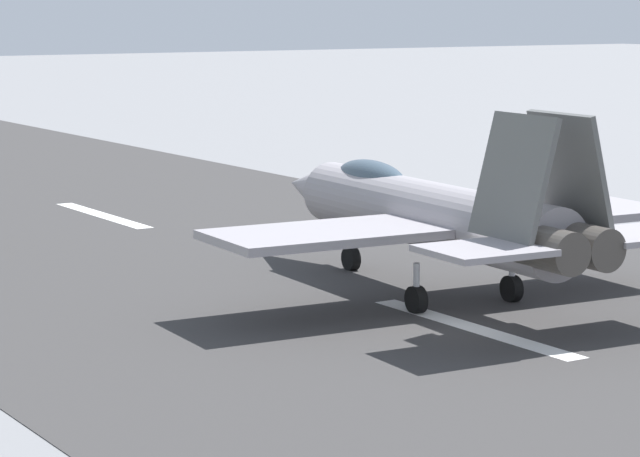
% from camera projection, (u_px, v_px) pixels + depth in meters
% --- Properties ---
extents(ground_plane, '(400.00, 400.00, 0.00)m').
position_uv_depth(ground_plane, '(489.00, 334.00, 36.33)').
color(ground_plane, slate).
extents(runway_strip, '(240.00, 26.00, 0.02)m').
position_uv_depth(runway_strip, '(490.00, 333.00, 36.32)').
color(runway_strip, '#373535').
rests_on(runway_strip, ground).
extents(fighter_jet, '(16.19, 14.39, 5.64)m').
position_uv_depth(fighter_jet, '(431.00, 213.00, 40.64)').
color(fighter_jet, gray).
rests_on(fighter_jet, ground).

